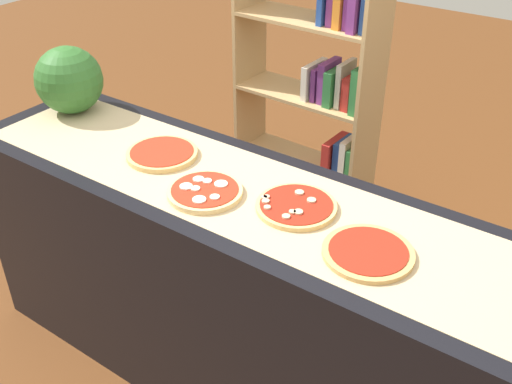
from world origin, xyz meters
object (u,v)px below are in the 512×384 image
at_px(watermelon, 69,80).
at_px(bookshelf, 322,107).
at_px(pizza_plain_0, 162,154).
at_px(pizza_mozzarella_1, 205,191).
at_px(pizza_plain_3, 368,252).
at_px(pizza_mushroom_2, 296,206).

height_order(watermelon, bookshelf, bookshelf).
xyz_separation_m(pizza_plain_0, watermelon, (-0.60, 0.08, 0.13)).
bearing_deg(pizza_mozzarella_1, pizza_plain_0, 159.23).
bearing_deg(pizza_plain_3, pizza_mushroom_2, 164.42).
xyz_separation_m(pizza_mushroom_2, pizza_plain_3, (0.30, -0.08, -0.00)).
distance_m(pizza_plain_0, pizza_mushroom_2, 0.61).
bearing_deg(pizza_mushroom_2, watermelon, 175.52).
xyz_separation_m(pizza_mozzarella_1, pizza_mushroom_2, (0.30, 0.10, -0.00)).
relative_size(pizza_plain_0, pizza_plain_3, 0.99).
xyz_separation_m(pizza_plain_0, pizza_mozzarella_1, (0.30, -0.12, 0.00)).
distance_m(pizza_mozzarella_1, bookshelf, 1.28).
distance_m(pizza_plain_0, bookshelf, 1.14).
distance_m(pizza_plain_0, pizza_mozzarella_1, 0.32).
bearing_deg(pizza_mozzarella_1, pizza_plain_3, 1.88).
xyz_separation_m(pizza_plain_0, pizza_mushroom_2, (0.61, -0.01, -0.00)).
relative_size(pizza_plain_3, bookshelf, 0.17).
bearing_deg(pizza_mushroom_2, pizza_plain_3, -15.58).
xyz_separation_m(pizza_plain_3, bookshelf, (-0.84, 1.22, -0.20)).
height_order(pizza_mushroom_2, pizza_plain_3, pizza_mushroom_2).
bearing_deg(watermelon, pizza_mushroom_2, -4.48).
distance_m(pizza_mozzarella_1, pizza_plain_3, 0.61).
height_order(pizza_plain_3, watermelon, watermelon).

